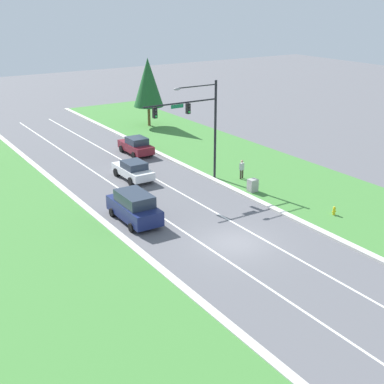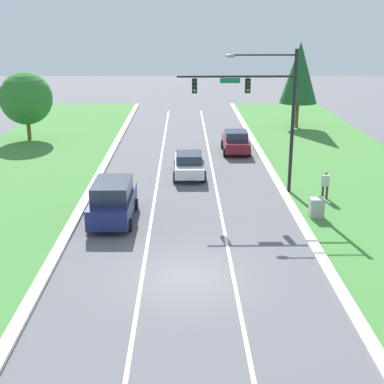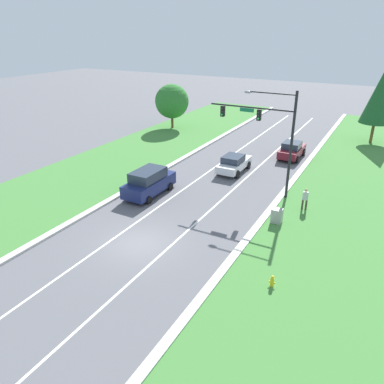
{
  "view_description": "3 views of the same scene",
  "coord_description": "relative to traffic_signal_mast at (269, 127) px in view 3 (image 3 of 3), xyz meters",
  "views": [
    {
      "loc": [
        -18.49,
        -23.78,
        14.53
      ],
      "look_at": [
        -0.0,
        4.97,
        1.83
      ],
      "focal_mm": 50.0,
      "sensor_mm": 36.0,
      "label": 1
    },
    {
      "loc": [
        -0.13,
        -18.91,
        9.64
      ],
      "look_at": [
        0.26,
        5.62,
        1.73
      ],
      "focal_mm": 50.0,
      "sensor_mm": 36.0,
      "label": 2
    },
    {
      "loc": [
        12.19,
        -15.81,
        12.12
      ],
      "look_at": [
        1.4,
        4.12,
        2.15
      ],
      "focal_mm": 35.0,
      "sensor_mm": 36.0,
      "label": 3
    }
  ],
  "objects": [
    {
      "name": "grass_verge_left",
      "position": [
        -15.11,
        -10.83,
        -5.34
      ],
      "size": [
        10.0,
        90.0,
        0.08
      ],
      "color": "#427F38",
      "rests_on": "ground_plane"
    },
    {
      "name": "traffic_signal_mast",
      "position": [
        0.0,
        0.0,
        0.0
      ],
      "size": [
        6.62,
        0.41,
        8.17
      ],
      "color": "black",
      "rests_on": "ground_plane"
    },
    {
      "name": "navy_suv",
      "position": [
        -7.9,
        -4.4,
        -4.34
      ],
      "size": [
        2.2,
        4.89,
        2.06
      ],
      "rotation": [
        0.0,
        0.0,
        -0.01
      ],
      "color": "navy",
      "rests_on": "ground_plane"
    },
    {
      "name": "pedestrian",
      "position": [
        3.54,
        -1.44,
        -4.44
      ],
      "size": [
        0.42,
        0.31,
        1.69
      ],
      "rotation": [
        0.0,
        0.0,
        3.41
      ],
      "color": "#42382D",
      "rests_on": "ground_plane"
    },
    {
      "name": "ground_plane",
      "position": [
        -4.21,
        -10.83,
        -5.38
      ],
      "size": [
        160.0,
        160.0,
        0.0
      ],
      "primitive_type": "plane",
      "color": "#5B5B60"
    },
    {
      "name": "curb_strip_left",
      "position": [
        -9.86,
        -10.83,
        -5.3
      ],
      "size": [
        0.5,
        90.0,
        0.15
      ],
      "color": "beige",
      "rests_on": "ground_plane"
    },
    {
      "name": "lane_stripe_inner_right",
      "position": [
        -2.41,
        -10.83,
        -5.37
      ],
      "size": [
        0.14,
        81.0,
        0.01
      ],
      "color": "white",
      "rests_on": "ground_plane"
    },
    {
      "name": "fire_hydrant",
      "position": [
        4.18,
        -11.09,
        -5.03
      ],
      "size": [
        0.34,
        0.2,
        0.7
      ],
      "color": "gold",
      "rests_on": "ground_plane"
    },
    {
      "name": "white_sedan",
      "position": [
        -4.0,
        3.49,
        -4.56
      ],
      "size": [
        2.03,
        4.48,
        1.58
      ],
      "rotation": [
        0.0,
        0.0,
        -0.0
      ],
      "color": "white",
      "rests_on": "ground_plane"
    },
    {
      "name": "curb_strip_right",
      "position": [
        1.44,
        -10.83,
        -5.3
      ],
      "size": [
        0.5,
        90.0,
        0.15
      ],
      "color": "beige",
      "rests_on": "ground_plane"
    },
    {
      "name": "conifer_near_right_tree",
      "position": [
        6.2,
        19.55,
        -0.3
      ],
      "size": [
        3.42,
        3.42,
        7.82
      ],
      "color": "brown",
      "rests_on": "ground_plane"
    },
    {
      "name": "utility_cabinet",
      "position": [
        2.38,
        -4.34,
        -4.84
      ],
      "size": [
        0.7,
        0.6,
        1.07
      ],
      "color": "#9E9E99",
      "rests_on": "ground_plane"
    },
    {
      "name": "oak_near_left_tree",
      "position": [
        -17.34,
        14.73,
        -1.89
      ],
      "size": [
        4.31,
        4.31,
        5.65
      ],
      "color": "brown",
      "rests_on": "ground_plane"
    },
    {
      "name": "burgundy_sedan",
      "position": [
        -0.39,
        9.99,
        -4.53
      ],
      "size": [
        2.05,
        4.36,
        1.7
      ],
      "rotation": [
        0.0,
        0.0,
        -0.01
      ],
      "color": "maroon",
      "rests_on": "ground_plane"
    },
    {
      "name": "lane_stripe_inner_left",
      "position": [
        -6.01,
        -10.83,
        -5.37
      ],
      "size": [
        0.14,
        81.0,
        0.01
      ],
      "color": "white",
      "rests_on": "ground_plane"
    },
    {
      "name": "grass_verge_right",
      "position": [
        6.69,
        -10.83,
        -5.34
      ],
      "size": [
        10.0,
        90.0,
        0.08
      ],
      "color": "#427F38",
      "rests_on": "ground_plane"
    }
  ]
}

